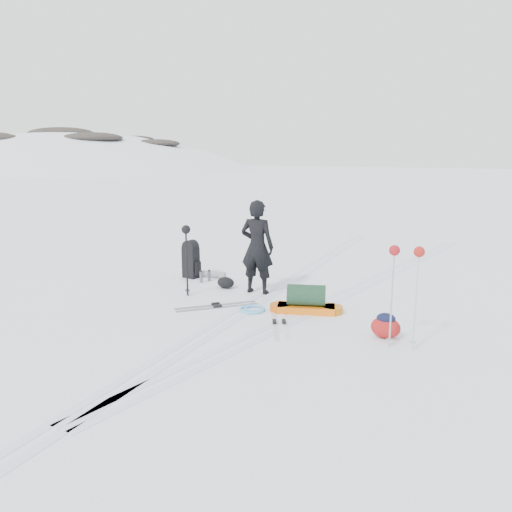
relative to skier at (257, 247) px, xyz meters
The scene contains 13 objects.
ground 1.27m from the skier, 66.25° to the right, with size 200.00×200.00×0.00m, color white.
ski_tracks 1.36m from the skier, ahead, with size 3.38×17.97×0.01m.
skier is the anchor object (origin of this frame).
pulk_sled 1.77m from the skier, 26.63° to the right, with size 1.39×0.84×0.51m.
expedition_rucksack 2.04m from the skier, 167.74° to the left, with size 0.95×0.52×0.90m.
ski_poles_black 1.46m from the skier, 142.48° to the right, with size 0.19×0.18×1.46m.
ski_poles_silver 3.75m from the skier, 25.98° to the right, with size 0.49×0.22×1.56m.
touring_skis_grey 1.58m from the skier, 99.29° to the right, with size 1.25×1.33×0.06m.
touring_skis_white 2.21m from the skier, 50.26° to the right, with size 1.01×1.53×0.06m.
rope_coil 1.55m from the skier, 64.96° to the right, with size 0.63×0.63×0.06m.
small_daypack 3.40m from the skier, 23.35° to the right, with size 0.58×0.54×0.40m.
thermos_pair 1.71m from the skier, behind, with size 0.18×0.29×0.28m.
stuff_sack 1.15m from the skier, behind, with size 0.45×0.38×0.24m.
Camera 1 is at (4.53, -8.11, 2.86)m, focal length 35.00 mm.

